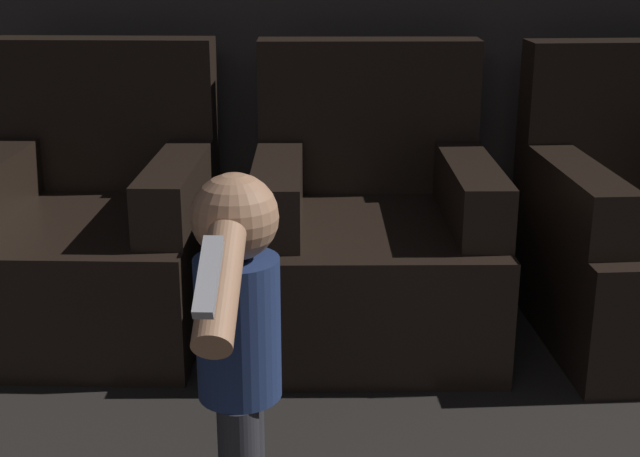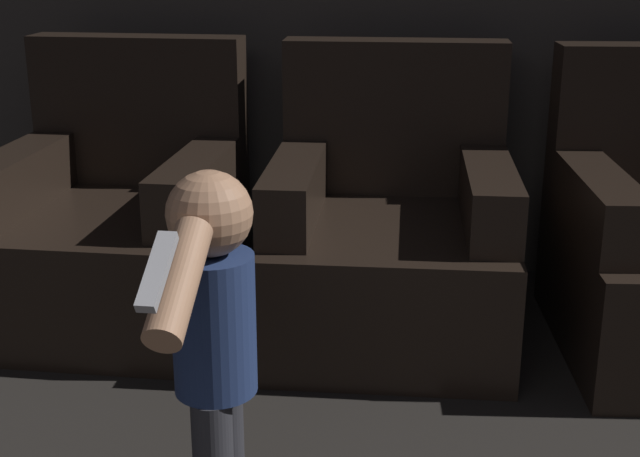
{
  "view_description": "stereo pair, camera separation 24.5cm",
  "coord_description": "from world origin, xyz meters",
  "views": [
    {
      "loc": [
        0.33,
        0.91,
        1.32
      ],
      "look_at": [
        0.24,
        3.24,
        0.56
      ],
      "focal_mm": 50.0,
      "sensor_mm": 36.0,
      "label": 1
    },
    {
      "loc": [
        0.58,
        0.93,
        1.32
      ],
      "look_at": [
        0.24,
        3.24,
        0.56
      ],
      "focal_mm": 50.0,
      "sensor_mm": 36.0,
      "label": 2
    }
  ],
  "objects": [
    {
      "name": "armchair_middle",
      "position": [
        0.4,
        3.85,
        0.32
      ],
      "size": [
        0.84,
        0.95,
        0.97
      ],
      "rotation": [
        0.0,
        0.0,
        0.05
      ],
      "color": "black",
      "rests_on": "ground_plane"
    },
    {
      "name": "armchair_left",
      "position": [
        -0.58,
        3.85,
        0.32
      ],
      "size": [
        0.81,
        0.92,
        0.97
      ],
      "rotation": [
        0.0,
        0.0,
        0.01
      ],
      "color": "black",
      "rests_on": "ground_plane"
    },
    {
      "name": "person_toddler",
      "position": [
        0.08,
        2.68,
        0.5
      ],
      "size": [
        0.19,
        0.59,
        0.86
      ],
      "rotation": [
        0.0,
        0.0,
        1.57
      ],
      "color": "#28282D",
      "rests_on": "ground_plane"
    }
  ]
}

